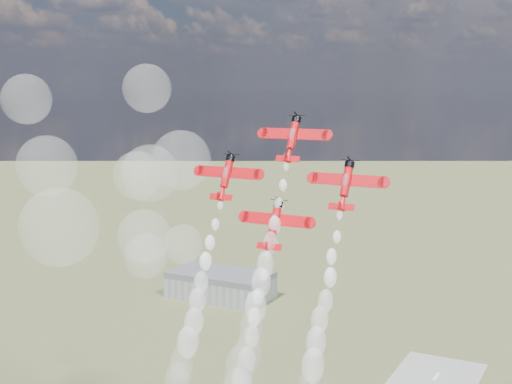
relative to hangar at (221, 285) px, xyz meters
The scene contains 8 objects.
hangar is the anchor object (origin of this frame).
plane_lead 228.55m from the hangar, 56.13° to the right, with size 13.82×7.06×9.11m.
plane_left 222.56m from the hangar, 59.64° to the right, with size 13.82×7.06×9.11m.
plane_right 235.45m from the hangar, 54.00° to the right, with size 13.82×7.06×9.11m.
plane_slot 229.29m from the hangar, 57.32° to the right, with size 13.82×7.06×9.11m.
smoke_trail_lead 232.05m from the hangar, 58.74° to the right, with size 5.62×22.72×40.70m.
smoke_trail_left 227.70m from the hangar, 62.00° to the right, with size 5.65×22.46×41.17m.
drifted_smoke_cloud 183.31m from the hangar, 70.50° to the right, with size 56.51×30.14×53.92m.
Camera 1 is at (53.95, -121.31, 106.04)m, focal length 50.00 mm.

